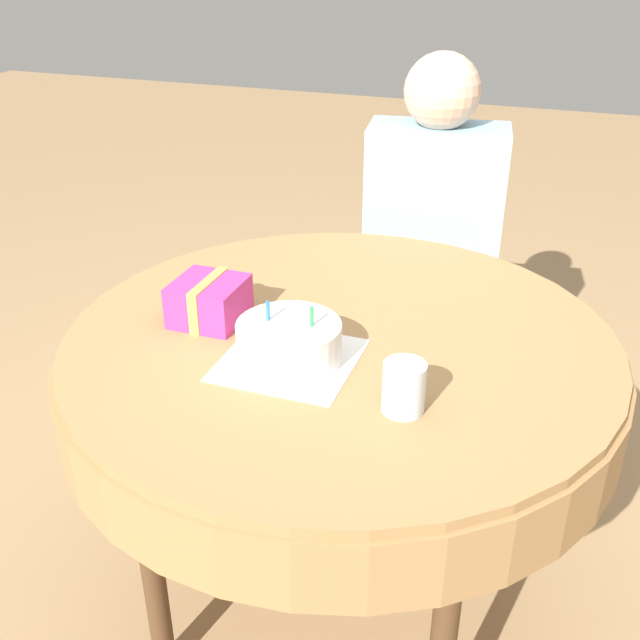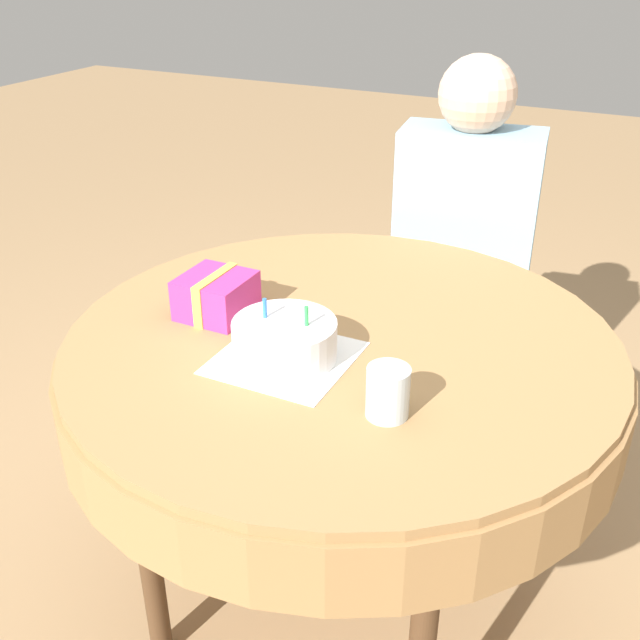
% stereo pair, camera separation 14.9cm
% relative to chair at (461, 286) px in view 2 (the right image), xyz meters
% --- Properties ---
extents(ground_plane, '(12.00, 12.00, 0.00)m').
position_rel_chair_xyz_m(ground_plane, '(-0.01, -0.91, -0.49)').
color(ground_plane, '#A37F56').
extents(dining_table, '(1.15, 1.15, 0.77)m').
position_rel_chair_xyz_m(dining_table, '(-0.01, -0.91, 0.19)').
color(dining_table, '#9E7547').
rests_on(dining_table, ground_plane).
extents(chair, '(0.47, 0.47, 0.91)m').
position_rel_chair_xyz_m(chair, '(0.00, 0.00, 0.00)').
color(chair, brown).
rests_on(chair, ground_plane).
extents(person, '(0.42, 0.34, 1.21)m').
position_rel_chair_xyz_m(person, '(0.01, -0.09, 0.24)').
color(person, '#DBB293').
rests_on(person, ground_plane).
extents(napkin, '(0.25, 0.25, 0.00)m').
position_rel_chair_xyz_m(napkin, '(-0.06, -1.04, 0.28)').
color(napkin, white).
rests_on(napkin, dining_table).
extents(birthday_cake, '(0.20, 0.20, 0.12)m').
position_rel_chair_xyz_m(birthday_cake, '(-0.06, -1.04, 0.32)').
color(birthday_cake, white).
rests_on(birthday_cake, dining_table).
extents(drinking_glass, '(0.07, 0.07, 0.09)m').
position_rel_chair_xyz_m(drinking_glass, '(0.18, -1.13, 0.32)').
color(drinking_glass, silver).
rests_on(drinking_glass, dining_table).
extents(gift_box, '(0.14, 0.15, 0.09)m').
position_rel_chair_xyz_m(gift_box, '(-0.28, -0.94, 0.32)').
color(gift_box, '#D13384').
rests_on(gift_box, dining_table).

